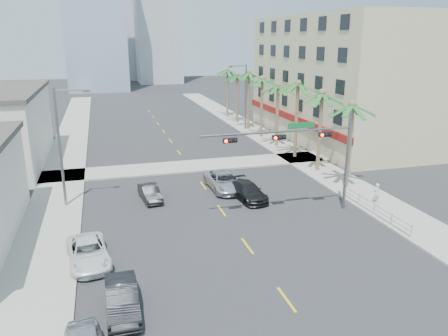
% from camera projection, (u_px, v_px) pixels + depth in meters
% --- Properties ---
extents(ground, '(260.00, 260.00, 0.00)m').
position_uv_depth(ground, '(271.00, 279.00, 23.29)').
color(ground, '#262628').
rests_on(ground, ground).
extents(sidewalk_right, '(4.00, 120.00, 0.15)m').
position_uv_depth(sidewalk_right, '(308.00, 163.00, 44.84)').
color(sidewalk_right, gray).
rests_on(sidewalk_right, ground).
extents(sidewalk_left, '(4.00, 120.00, 0.15)m').
position_uv_depth(sidewalk_left, '(61.00, 183.00, 38.59)').
color(sidewalk_left, gray).
rests_on(sidewalk_left, ground).
extents(sidewalk_cross, '(80.00, 4.00, 0.15)m').
position_uv_depth(sidewalk_cross, '(190.00, 166.00, 43.56)').
color(sidewalk_cross, gray).
rests_on(sidewalk_cross, ground).
extents(building_right, '(15.25, 28.00, 15.00)m').
position_uv_depth(building_right, '(348.00, 79.00, 54.56)').
color(building_right, '#CBBD8F').
rests_on(building_right, ground).
extents(tower_far_center, '(16.00, 16.00, 42.00)m').
position_uv_depth(tower_far_center, '(111.00, 9.00, 131.83)').
color(tower_far_center, '#ADADB2').
rests_on(tower_far_center, ground).
extents(traffic_signal_mast, '(11.12, 0.54, 7.20)m').
position_uv_depth(traffic_signal_mast, '(308.00, 146.00, 30.69)').
color(traffic_signal_mast, slate).
rests_on(traffic_signal_mast, ground).
extents(palm_tree_0, '(4.80, 4.80, 7.80)m').
position_uv_depth(palm_tree_0, '(353.00, 106.00, 35.36)').
color(palm_tree_0, brown).
rests_on(palm_tree_0, ground).
extents(palm_tree_1, '(4.80, 4.80, 8.16)m').
position_uv_depth(palm_tree_1, '(322.00, 94.00, 40.06)').
color(palm_tree_1, brown).
rests_on(palm_tree_1, ground).
extents(palm_tree_2, '(4.80, 4.80, 8.52)m').
position_uv_depth(palm_tree_2, '(298.00, 85.00, 44.76)').
color(palm_tree_2, brown).
rests_on(palm_tree_2, ground).
extents(palm_tree_3, '(4.80, 4.80, 7.80)m').
position_uv_depth(palm_tree_3, '(278.00, 86.00, 49.75)').
color(palm_tree_3, brown).
rests_on(palm_tree_3, ground).
extents(palm_tree_4, '(4.80, 4.80, 8.16)m').
position_uv_depth(palm_tree_4, '(262.00, 79.00, 54.45)').
color(palm_tree_4, brown).
rests_on(palm_tree_4, ground).
extents(palm_tree_5, '(4.80, 4.80, 8.52)m').
position_uv_depth(palm_tree_5, '(249.00, 73.00, 59.15)').
color(palm_tree_5, brown).
rests_on(palm_tree_5, ground).
extents(palm_tree_6, '(4.80, 4.80, 7.80)m').
position_uv_depth(palm_tree_6, '(237.00, 76.00, 64.14)').
color(palm_tree_6, brown).
rests_on(palm_tree_6, ground).
extents(palm_tree_7, '(4.80, 4.80, 8.16)m').
position_uv_depth(palm_tree_7, '(227.00, 71.00, 68.84)').
color(palm_tree_7, brown).
rests_on(palm_tree_7, ground).
extents(streetlight_left, '(2.55, 0.25, 9.00)m').
position_uv_depth(streetlight_left, '(62.00, 142.00, 31.90)').
color(streetlight_left, slate).
rests_on(streetlight_left, ground).
extents(streetlight_right, '(2.55, 0.25, 9.00)m').
position_uv_depth(streetlight_right, '(244.00, 94.00, 59.77)').
color(streetlight_right, slate).
rests_on(streetlight_right, ground).
extents(guardrail, '(0.08, 8.08, 1.00)m').
position_uv_depth(guardrail, '(374.00, 208.00, 31.32)').
color(guardrail, silver).
rests_on(guardrail, ground).
extents(car_parked_mid, '(1.49, 4.21, 1.38)m').
position_uv_depth(car_parked_mid, '(122.00, 299.00, 20.30)').
color(car_parked_mid, black).
rests_on(car_parked_mid, ground).
extents(car_parked_far, '(2.72, 4.94, 1.31)m').
position_uv_depth(car_parked_far, '(88.00, 253.00, 24.76)').
color(car_parked_far, white).
rests_on(car_parked_far, ground).
extents(car_lane_left, '(1.72, 3.82, 1.22)m').
position_uv_depth(car_lane_left, '(150.00, 193.00, 34.49)').
color(car_lane_left, black).
rests_on(car_lane_left, ground).
extents(car_lane_center, '(2.61, 5.40, 1.48)m').
position_uv_depth(car_lane_center, '(224.00, 181.00, 36.88)').
color(car_lane_center, silver).
rests_on(car_lane_center, ground).
extents(car_lane_right, '(2.48, 4.85, 1.35)m').
position_uv_depth(car_lane_right, '(248.00, 191.00, 34.69)').
color(car_lane_right, black).
rests_on(car_lane_right, ground).
extents(pedestrian, '(0.67, 0.57, 1.55)m').
position_uv_depth(pedestrian, '(376.00, 193.00, 33.50)').
color(pedestrian, silver).
rests_on(pedestrian, sidewalk_right).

